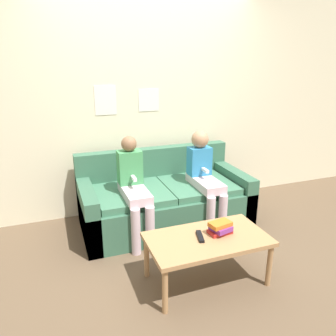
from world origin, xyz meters
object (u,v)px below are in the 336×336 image
(couch, at_px, (164,200))
(tv_remote, at_px, (200,236))
(coffee_table, at_px, (207,242))
(person_right, at_px, (205,175))
(person_left, at_px, (134,185))

(couch, relative_size, tv_remote, 10.41)
(coffee_table, bearing_deg, tv_remote, 163.45)
(couch, xyz_separation_m, person_right, (0.39, -0.21, 0.33))
(person_left, bearing_deg, couch, 28.46)
(person_left, bearing_deg, coffee_table, -67.29)
(person_right, bearing_deg, coffee_table, -114.58)
(coffee_table, bearing_deg, couch, 89.13)
(couch, height_order, person_right, person_right)
(person_right, height_order, tv_remote, person_right)
(couch, distance_m, tv_remote, 1.10)
(person_left, distance_m, tv_remote, 0.94)
(person_left, relative_size, person_right, 1.00)
(tv_remote, bearing_deg, couch, 100.82)
(coffee_table, bearing_deg, person_left, 112.71)
(tv_remote, bearing_deg, person_right, 76.73)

